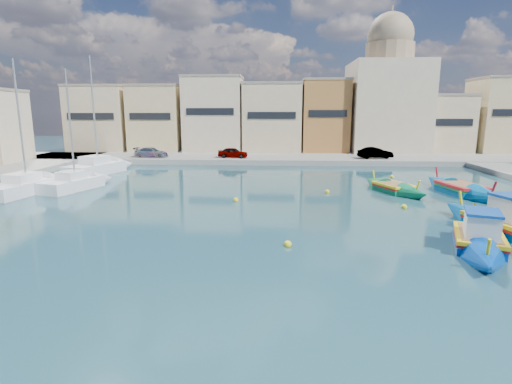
% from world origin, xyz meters
% --- Properties ---
extents(ground, '(160.00, 160.00, 0.00)m').
position_xyz_m(ground, '(0.00, 0.00, 0.00)').
color(ground, '#15363F').
rests_on(ground, ground).
extents(north_quay, '(80.00, 8.00, 0.60)m').
position_xyz_m(north_quay, '(0.00, 32.00, 0.30)').
color(north_quay, gray).
rests_on(north_quay, ground).
extents(north_townhouses, '(83.20, 7.87, 10.19)m').
position_xyz_m(north_townhouses, '(6.68, 39.36, 5.00)').
color(north_townhouses, '#C7B089').
rests_on(north_townhouses, ground).
extents(church_block, '(10.00, 10.00, 19.10)m').
position_xyz_m(church_block, '(10.00, 40.00, 8.41)').
color(church_block, beige).
rests_on(church_block, ground).
extents(parked_cars, '(30.98, 1.93, 1.32)m').
position_xyz_m(parked_cars, '(-8.11, 30.50, 1.22)').
color(parked_cars, '#4C1919').
rests_on(parked_cars, north_quay).
extents(luzzu_turquoise_cabin, '(4.88, 8.84, 2.80)m').
position_xyz_m(luzzu_turquoise_cabin, '(4.18, 0.71, 0.34)').
color(luzzu_turquoise_cabin, '#0041AC').
rests_on(luzzu_turquoise_cabin, ground).
extents(luzzu_blue_cabin, '(4.43, 9.03, 3.11)m').
position_xyz_m(luzzu_blue_cabin, '(6.61, 3.18, 0.38)').
color(luzzu_blue_cabin, '#00569F').
rests_on(luzzu_blue_cabin, ground).
extents(luzzu_cyan_mid, '(3.83, 9.53, 2.75)m').
position_xyz_m(luzzu_cyan_mid, '(8.81, 12.91, 0.29)').
color(luzzu_cyan_mid, '#005E9D').
rests_on(luzzu_cyan_mid, ground).
extents(luzzu_green, '(4.47, 7.52, 2.31)m').
position_xyz_m(luzzu_green, '(3.94, 13.42, 0.25)').
color(luzzu_green, '#0B7749').
rests_on(luzzu_green, ground).
extents(yacht_north, '(5.02, 9.44, 12.14)m').
position_xyz_m(yacht_north, '(-22.32, 22.65, 0.48)').
color(yacht_north, white).
rests_on(yacht_north, ground).
extents(yacht_midnorth, '(4.16, 7.37, 10.01)m').
position_xyz_m(yacht_midnorth, '(-20.69, 14.39, 0.40)').
color(yacht_midnorth, white).
rests_on(yacht_midnorth, ground).
extents(yacht_mid, '(3.56, 8.66, 10.60)m').
position_xyz_m(yacht_mid, '(-23.76, 13.04, 0.42)').
color(yacht_mid, white).
rests_on(yacht_mid, ground).
extents(mooring_buoys, '(21.61, 26.37, 0.36)m').
position_xyz_m(mooring_buoys, '(1.84, 6.90, 0.08)').
color(mooring_buoys, yellow).
rests_on(mooring_buoys, ground).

